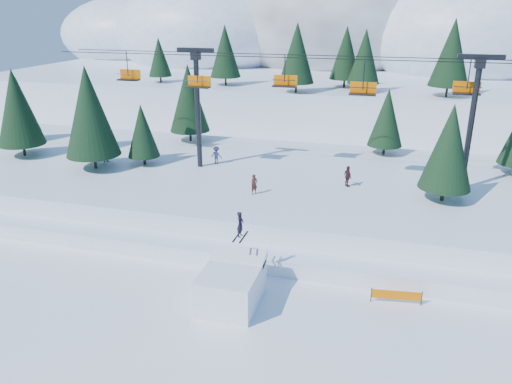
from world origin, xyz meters
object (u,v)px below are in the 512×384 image
(banner_far, at_px, (418,282))
(chairlift, at_px, (325,96))
(banner_near, at_px, (396,295))
(jump_kicker, at_px, (231,285))

(banner_far, bearing_deg, chairlift, 122.53)
(chairlift, distance_m, banner_far, 16.93)
(banner_near, distance_m, banner_far, 2.26)
(banner_near, bearing_deg, chairlift, 114.92)
(banner_near, bearing_deg, banner_far, 56.91)
(chairlift, bearing_deg, banner_near, -65.08)
(banner_near, bearing_deg, jump_kicker, -164.84)
(chairlift, distance_m, banner_near, 17.85)
(jump_kicker, distance_m, banner_near, 9.43)
(banner_far, bearing_deg, jump_kicker, -157.11)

